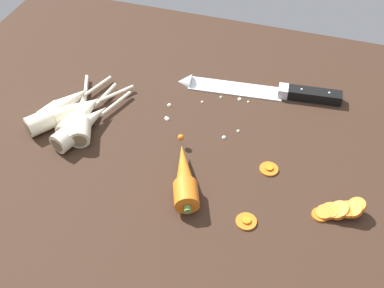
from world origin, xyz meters
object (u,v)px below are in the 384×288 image
Objects in this scene: parsnip_front at (82,117)px; parsnip_back at (66,104)px; whole_carrot at (184,177)px; carrot_slice_stray_mid at (269,168)px; parsnip_mid_left at (82,116)px; parsnip_outer at (82,126)px; parsnip_mid_right at (64,113)px; carrot_slice_stray_near at (246,221)px; carrot_slice_stack at (339,210)px; chefs_knife at (255,89)px.

parsnip_back is (-4.66, 2.36, 0.00)cm from parsnip_front.
whole_carrot is 15.67cm from carrot_slice_stray_mid.
parsnip_mid_left is at bearing 159.70° from whole_carrot.
parsnip_mid_left is 5.36× the size of carrot_slice_stray_mid.
parsnip_mid_right is at bearing 155.92° from parsnip_outer.
carrot_slice_stray_near is at bearing -20.94° from parsnip_back.
carrot_slice_stray_mid is at bearing 2.38° from parsnip_outer.
parsnip_mid_left is 0.99× the size of parsnip_back.
parsnip_mid_left is 50.98cm from carrot_slice_stack.
chefs_knife is at bearing 99.87° from carrot_slice_stray_near.
whole_carrot is 0.83× the size of parsnip_front.
whole_carrot is 4.93× the size of carrot_slice_stray_mid.
whole_carrot reaches higher than chefs_knife.
carrot_slice_stack is (49.00, -4.88, -0.75)cm from parsnip_outer.
carrot_slice_stray_near and carrot_slice_stray_mid have the same top height.
chefs_knife is at bearing 126.07° from carrot_slice_stack.
parsnip_mid_right is at bearing -176.90° from parsnip_mid_left.
parsnip_mid_right is 1.10× the size of parsnip_back.
parsnip_front is 1.01× the size of parsnip_outer.
parsnip_mid_right is at bearing 162.62° from whole_carrot.
chefs_knife is 39.30cm from parsnip_back.
parsnip_back is 5.42× the size of carrot_slice_stray_mid.
carrot_slice_stray_mid is at bearing 84.04° from carrot_slice_stray_near.
parsnip_back is at bearing 108.10° from parsnip_mid_right.
carrot_slice_stray_near is at bearing -95.96° from carrot_slice_stray_mid.
parsnip_back is at bearing 154.67° from parsnip_mid_left.
whole_carrot is at bearing -149.38° from carrot_slice_stray_mid.
parsnip_back reaches higher than carrot_slice_stack.
parsnip_front is at bearing 119.24° from parsnip_outer.
carrot_slice_stack is (26.25, 1.55, -0.87)cm from whole_carrot.
parsnip_mid_right is 5.97× the size of carrot_slice_stray_mid.
carrot_slice_stray_mid is at bearing -4.27° from parsnip_back.
parsnip_front is 0.28cm from parsnip_mid_left.
carrot_slice_stack is (19.97, -27.41, 0.58)cm from chefs_knife.
parsnip_front is 1.10× the size of parsnip_back.
carrot_slice_stray_near is at bearing -20.53° from whole_carrot.
whole_carrot is 30.75cm from parsnip_back.
carrot_slice_stray_mid is (13.41, 7.93, -1.74)cm from whole_carrot.
parsnip_outer is (-29.03, -22.53, 1.33)cm from chefs_knife.
parsnip_front is 2.43× the size of carrot_slice_stack.
parsnip_mid_right is (-3.74, -0.20, -0.00)cm from parsnip_mid_left.
carrot_slice_stray_near is (-14.14, -6.08, -0.87)cm from carrot_slice_stack.
parsnip_mid_right is (-3.90, 0.03, -0.00)cm from parsnip_front.
carrot_slice_stray_mid is (37.43, -0.78, -1.62)cm from parsnip_front.
parsnip_outer is at bearing -177.62° from carrot_slice_stray_mid.
carrot_slice_stray_mid is at bearing -71.28° from chefs_knife.
carrot_slice_stack is at bearing -5.69° from parsnip_outer.
carrot_slice_stray_mid is (7.13, -21.03, -0.29)cm from chefs_knife.
parsnip_back is (-28.69, 11.07, -0.12)cm from whole_carrot.
parsnip_mid_left is 2.90cm from parsnip_outer.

